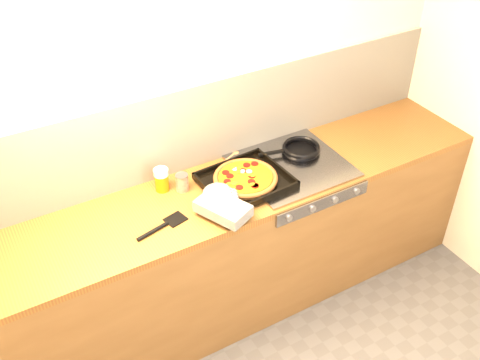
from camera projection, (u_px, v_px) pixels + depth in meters
room_shell at (196, 127)px, 3.07m from camera, size 3.20×3.20×3.20m
counter_run at (224, 251)px, 3.29m from camera, size 3.20×0.62×0.90m
stovetop at (291, 166)px, 3.19m from camera, size 0.60×0.56×0.02m
pizza_on_tray at (238, 186)px, 2.98m from camera, size 0.60×0.54×0.08m
frying_pan at (300, 149)px, 3.28m from camera, size 0.39×0.27×0.04m
tomato_can at (182, 182)px, 3.00m from camera, size 0.09×0.09×0.10m
juice_glass at (162, 180)px, 2.99m from camera, size 0.09×0.09×0.13m
wooden_spoon at (226, 161)px, 3.23m from camera, size 0.28×0.14×0.02m
black_spatula at (162, 226)px, 2.78m from camera, size 0.29×0.12×0.02m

